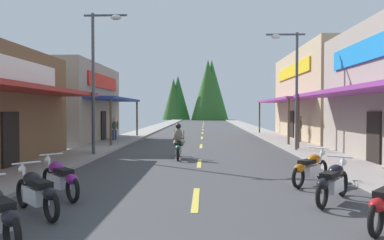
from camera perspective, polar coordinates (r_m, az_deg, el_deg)
ground at (r=32.17m, az=1.62°, el=-2.37°), size 9.03×92.29×0.10m
sidewalk_left at (r=32.70m, az=-8.35°, el=-2.13°), size 2.28×92.29×0.12m
sidewalk_right at (r=32.62m, az=11.62°, el=-2.15°), size 2.28×92.29×0.12m
centerline_dashes at (r=36.90m, az=1.67°, el=-1.78°), size 0.16×70.63×0.01m
storefront_left_far at (r=26.98m, az=-21.48°, el=2.46°), size 9.34×9.45×5.25m
storefront_right_far at (r=29.29m, az=22.57°, el=3.60°), size 9.22×13.18×6.51m
streetlamp_left at (r=17.36m, az=-14.41°, el=8.41°), size 1.98×0.30×6.59m
streetlamp_right at (r=19.34m, az=15.31°, el=6.91°), size 1.98×0.30×6.11m
motorcycle_parked_right_2 at (r=9.16m, az=21.24°, el=-9.02°), size 1.35×1.78×1.04m
motorcycle_parked_right_3 at (r=11.09m, az=18.10°, el=-7.15°), size 1.50×1.66×1.04m
motorcycle_parked_left_1 at (r=8.20m, az=-23.25°, el=-10.28°), size 1.61×1.55×1.04m
motorcycle_parked_left_2 at (r=9.60m, az=-20.03°, el=-8.53°), size 1.56×1.60×1.04m
rider_cruising_lead at (r=16.10m, az=-2.15°, el=-3.78°), size 0.60×2.14×1.57m
pedestrian_by_shop at (r=24.13m, az=16.60°, el=-1.15°), size 0.39×0.52×1.78m
pedestrian_browsing at (r=25.29m, az=-12.11°, el=-1.23°), size 0.57×0.27×1.62m
treeline_backdrop at (r=80.54m, az=1.62°, el=4.33°), size 14.78×9.35×13.21m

